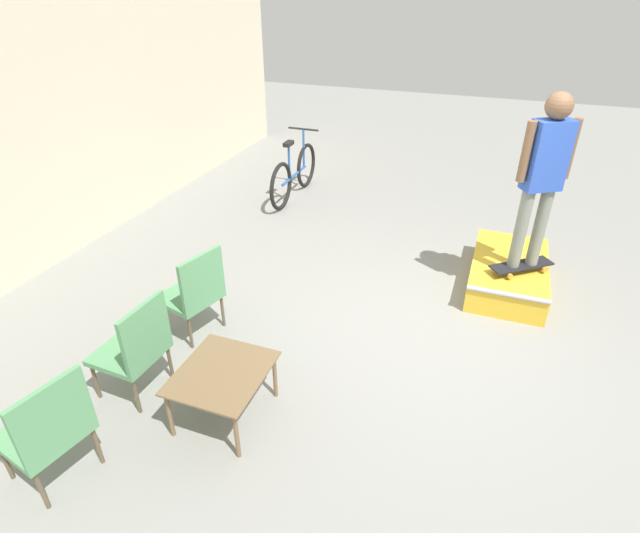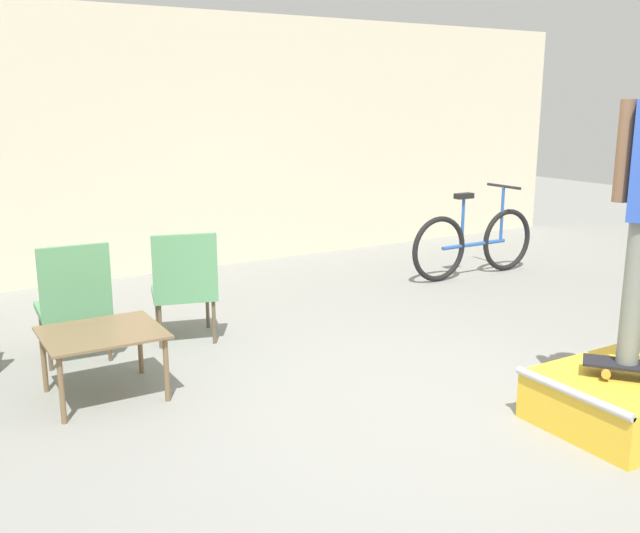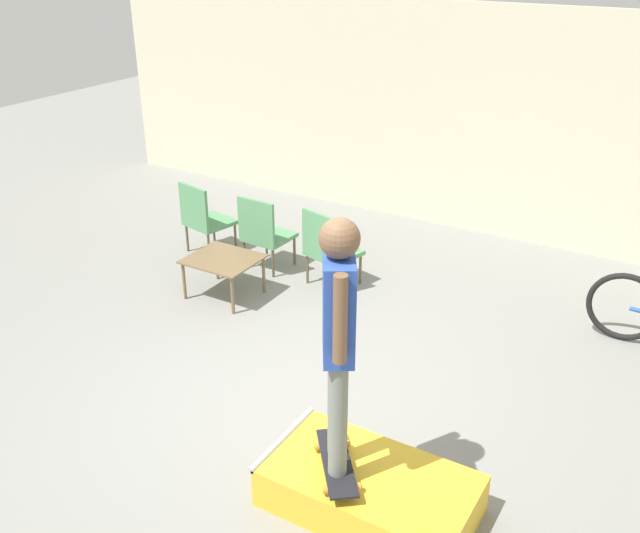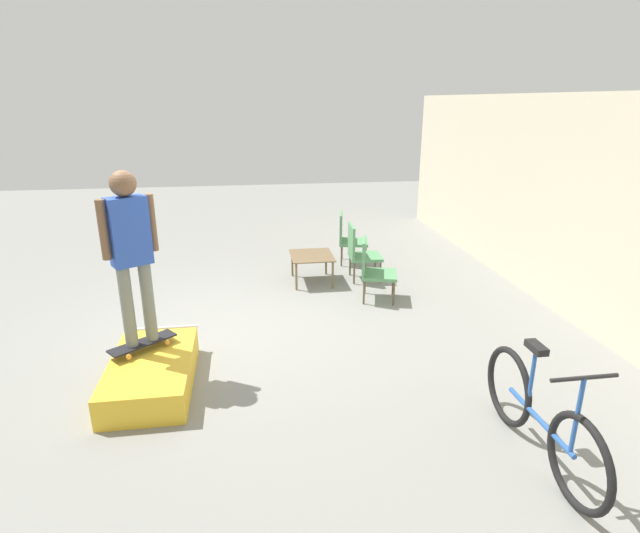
# 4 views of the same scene
# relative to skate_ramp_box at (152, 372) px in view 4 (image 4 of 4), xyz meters

# --- Properties ---
(ground_plane) EXTENTS (24.00, 24.00, 0.00)m
(ground_plane) POSITION_rel_skate_ramp_box_xyz_m (-1.22, 0.76, -0.16)
(ground_plane) COLOR gray
(house_wall_back) EXTENTS (12.00, 0.06, 3.00)m
(house_wall_back) POSITION_rel_skate_ramp_box_xyz_m (-1.22, 5.43, 1.34)
(house_wall_back) COLOR beige
(house_wall_back) RESTS_ON ground_plane
(skate_ramp_box) EXTENTS (1.52, 0.83, 0.35)m
(skate_ramp_box) POSITION_rel_skate_ramp_box_xyz_m (0.00, 0.00, 0.00)
(skate_ramp_box) COLOR gold
(skate_ramp_box) RESTS_ON ground_plane
(skateboard_on_ramp) EXTENTS (0.61, 0.69, 0.07)m
(skateboard_on_ramp) POSITION_rel_skate_ramp_box_xyz_m (-0.21, -0.11, 0.24)
(skateboard_on_ramp) COLOR black
(skateboard_on_ramp) RESTS_ON skate_ramp_box
(person_skater) EXTENTS (0.37, 0.50, 1.84)m
(person_skater) POSITION_rel_skate_ramp_box_xyz_m (-0.21, -0.11, 1.35)
(person_skater) COLOR gray
(person_skater) RESTS_ON skateboard_on_ramp
(coffee_table) EXTENTS (0.78, 0.69, 0.47)m
(coffee_table) POSITION_rel_skate_ramp_box_xyz_m (-2.93, 2.10, 0.25)
(coffee_table) COLOR brown
(coffee_table) RESTS_ON ground_plane
(patio_chair_left) EXTENTS (0.62, 0.62, 0.95)m
(patio_chair_left) POSITION_rel_skate_ramp_box_xyz_m (-3.87, 2.91, 0.35)
(patio_chair_left) COLOR brown
(patio_chair_left) RESTS_ON ground_plane
(patio_chair_center) EXTENTS (0.55, 0.55, 0.95)m
(patio_chair_center) POSITION_rel_skate_ramp_box_xyz_m (-2.94, 2.91, 0.35)
(patio_chair_center) COLOR brown
(patio_chair_center) RESTS_ON ground_plane
(patio_chair_right) EXTENTS (0.64, 0.64, 0.95)m
(patio_chair_right) POSITION_rel_skate_ramp_box_xyz_m (-2.04, 2.91, 0.35)
(patio_chair_right) COLOR brown
(patio_chair_right) RESTS_ON ground_plane
(bicycle) EXTENTS (1.78, 0.52, 1.03)m
(bicycle) POSITION_rel_skate_ramp_box_xyz_m (1.64, 3.41, 0.23)
(bicycle) COLOR black
(bicycle) RESTS_ON ground_plane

